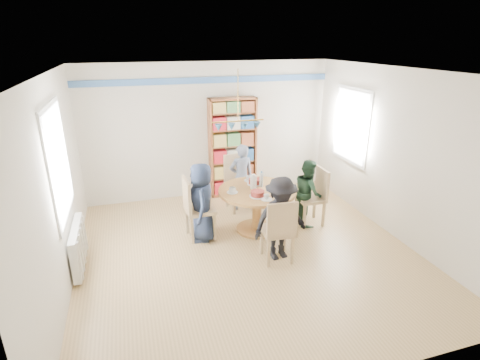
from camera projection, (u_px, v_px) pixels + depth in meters
name	position (u px, v px, depth m)	size (l,w,h in m)	color
ground	(248.00, 252.00, 5.79)	(5.00, 5.00, 0.00)	tan
room_shell	(216.00, 136.00, 5.91)	(5.00, 5.00, 5.00)	white
radiator	(79.00, 246.00, 5.28)	(0.12, 1.00, 0.60)	silver
dining_table	(257.00, 200.00, 6.28)	(1.30, 1.30, 0.75)	olive
chair_left	(195.00, 206.00, 6.02)	(0.48, 0.48, 1.04)	tan
chair_right	(315.00, 194.00, 6.53)	(0.46, 0.46, 1.01)	tan
chair_far	(238.00, 179.00, 7.14)	(0.51, 0.51, 1.05)	tan
chair_near	(279.00, 229.00, 5.35)	(0.47, 0.47, 1.00)	tan
person_left	(202.00, 202.00, 5.97)	(0.64, 0.41, 1.30)	#182035
person_right	(308.00, 192.00, 6.52)	(0.57, 0.45, 1.18)	#172F1E
person_far	(241.00, 177.00, 7.06)	(0.47, 0.31, 1.29)	gray
person_near	(280.00, 219.00, 5.44)	(0.83, 0.48, 1.28)	black
bookshelf	(233.00, 148.00, 7.65)	(0.96, 0.29, 2.02)	brown
tableware	(256.00, 186.00, 6.20)	(1.04, 1.04, 0.27)	white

